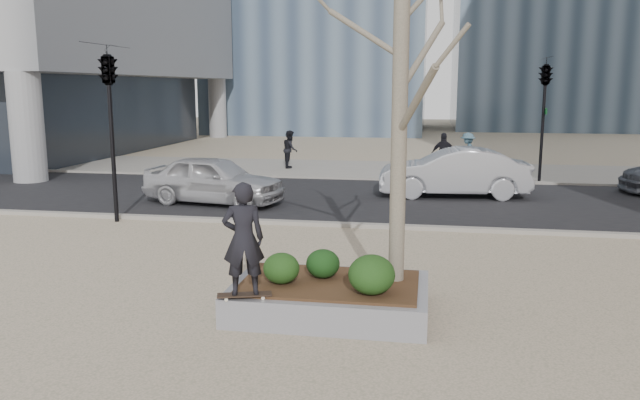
% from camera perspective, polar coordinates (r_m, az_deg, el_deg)
% --- Properties ---
extents(ground, '(120.00, 120.00, 0.00)m').
position_cam_1_polar(ground, '(10.06, -4.84, -9.82)').
color(ground, tan).
rests_on(ground, ground).
extents(street, '(60.00, 8.00, 0.02)m').
position_cam_1_polar(street, '(19.58, 2.57, 0.17)').
color(street, black).
rests_on(street, ground).
extents(far_sidewalk, '(60.00, 6.00, 0.02)m').
position_cam_1_polar(far_sidewalk, '(26.46, 4.51, 2.80)').
color(far_sidewalk, gray).
rests_on(far_sidewalk, ground).
extents(planter, '(3.00, 2.00, 0.45)m').
position_cam_1_polar(planter, '(9.79, 0.89, -8.96)').
color(planter, gray).
rests_on(planter, ground).
extents(planter_mulch, '(2.70, 1.70, 0.04)m').
position_cam_1_polar(planter_mulch, '(9.71, 0.89, -7.59)').
color(planter_mulch, '#382314').
rests_on(planter_mulch, planter).
extents(sycamore_tree, '(2.80, 2.80, 6.60)m').
position_cam_1_polar(sycamore_tree, '(9.44, 7.39, 12.27)').
color(sycamore_tree, gray).
rests_on(sycamore_tree, planter_mulch).
extents(shrub_left, '(0.56, 0.56, 0.47)m').
position_cam_1_polar(shrub_left, '(9.58, -3.55, -6.25)').
color(shrub_left, '#1A3912').
rests_on(shrub_left, planter_mulch).
extents(shrub_middle, '(0.53, 0.53, 0.45)m').
position_cam_1_polar(shrub_middle, '(9.84, 0.27, -5.84)').
color(shrub_middle, '#123410').
rests_on(shrub_middle, planter_mulch).
extents(shrub_right, '(0.68, 0.68, 0.58)m').
position_cam_1_polar(shrub_right, '(9.10, 4.74, -6.81)').
color(shrub_right, black).
rests_on(shrub_right, planter_mulch).
extents(skateboard, '(0.80, 0.42, 0.08)m').
position_cam_1_polar(skateboard, '(9.12, -6.91, -8.74)').
color(skateboard, black).
rests_on(skateboard, planter).
extents(skateboarder, '(0.69, 0.56, 1.63)m').
position_cam_1_polar(skateboarder, '(8.88, -7.03, -3.54)').
color(skateboarder, black).
rests_on(skateboarder, skateboard).
extents(police_car, '(4.46, 2.44, 1.44)m').
position_cam_1_polar(police_car, '(18.79, -9.70, 1.85)').
color(police_car, '#BBBBC0').
rests_on(police_car, street).
extents(car_silver, '(4.79, 2.01, 1.54)m').
position_cam_1_polar(car_silver, '(20.18, 12.11, 2.49)').
color(car_silver, '#AAACB3').
rests_on(car_silver, street).
extents(pedestrian_a, '(0.74, 0.88, 1.60)m').
position_cam_1_polar(pedestrian_a, '(26.80, -2.74, 4.66)').
color(pedestrian_a, black).
rests_on(pedestrian_a, far_sidewalk).
extents(pedestrian_b, '(0.62, 1.06, 1.62)m').
position_cam_1_polar(pedestrian_b, '(26.00, 13.33, 4.24)').
color(pedestrian_b, '#3D5D6E').
rests_on(pedestrian_b, far_sidewalk).
extents(pedestrian_c, '(0.98, 0.41, 1.66)m').
position_cam_1_polar(pedestrian_c, '(24.96, 11.25, 4.13)').
color(pedestrian_c, black).
rests_on(pedestrian_c, far_sidewalk).
extents(traffic_light_near, '(0.60, 2.48, 4.50)m').
position_cam_1_polar(traffic_light_near, '(16.77, -18.50, 5.66)').
color(traffic_light_near, black).
rests_on(traffic_light_near, ground).
extents(traffic_light_far, '(0.60, 2.48, 4.50)m').
position_cam_1_polar(traffic_light_far, '(24.10, 19.71, 6.84)').
color(traffic_light_far, black).
rests_on(traffic_light_far, ground).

